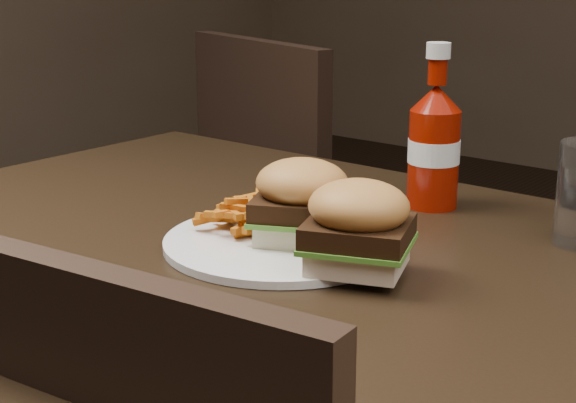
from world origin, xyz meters
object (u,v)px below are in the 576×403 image
Objects in this scene: chair_far at (340,262)px; ketchup_bottle at (433,161)px; dining_table at (294,278)px; plate at (282,242)px.

ketchup_bottle is (0.48, -0.47, 0.38)m from chair_far.
ketchup_bottle reaches higher than dining_table.
dining_table is 2.69× the size of chair_far.
plate is at bearing 137.87° from chair_far.
dining_table is 0.93m from chair_far.
dining_table is 4.55× the size of plate.
chair_far is at bearing 121.27° from plate.
dining_table is at bearing -35.28° from plate.
ketchup_bottle is (0.05, 0.24, 0.06)m from plate.
chair_far is at bearing 135.57° from ketchup_bottle.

